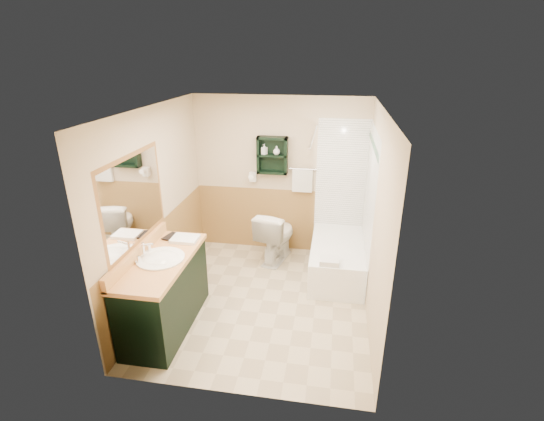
{
  "coord_description": "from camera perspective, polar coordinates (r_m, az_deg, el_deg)",
  "views": [
    {
      "loc": [
        0.81,
        -4.17,
        2.97
      ],
      "look_at": [
        0.09,
        0.2,
        1.17
      ],
      "focal_mm": 26.0,
      "sensor_mm": 36.0,
      "label": 1
    }
  ],
  "objects": [
    {
      "name": "right_wall",
      "position": [
        4.56,
        14.98,
        -1.54
      ],
      "size": [
        0.04,
        3.0,
        2.4
      ],
      "primitive_type": "cube",
      "color": "beige",
      "rests_on": "ground"
    },
    {
      "name": "toilet",
      "position": [
        5.93,
        0.61,
        -3.66
      ],
      "size": [
        0.63,
        0.89,
        0.79
      ],
      "primitive_type": "imported",
      "rotation": [
        0.0,
        0.0,
        2.9
      ],
      "color": "white",
      "rests_on": "ground"
    },
    {
      "name": "towel_bar",
      "position": [
        5.87,
        4.48,
        6.0
      ],
      "size": [
        0.4,
        0.06,
        0.4
      ],
      "primitive_type": null,
      "color": "silver",
      "rests_on": "back_wall"
    },
    {
      "name": "soap_bottle_a",
      "position": [
        5.83,
        -1.12,
        8.5
      ],
      "size": [
        0.12,
        0.17,
        0.07
      ],
      "primitive_type": "imported",
      "rotation": [
        0.0,
        0.0,
        -0.41
      ],
      "color": "white",
      "rests_on": "wall_shelf"
    },
    {
      "name": "wainscot_left",
      "position": [
        5.28,
        -15.39,
        -6.66
      ],
      "size": [
        2.98,
        2.98,
        1.0
      ],
      "primitive_type": null,
      "color": "#AB8245",
      "rests_on": "left_wall"
    },
    {
      "name": "ceiling",
      "position": [
        4.29,
        -1.71,
        14.71
      ],
      "size": [
        2.6,
        3.0,
        0.04
      ],
      "primitive_type": "cube",
      "color": "white",
      "rests_on": "back_wall"
    },
    {
      "name": "shower_curtain",
      "position": [
        5.42,
        5.81,
        2.35
      ],
      "size": [
        1.05,
        1.05,
        1.7
      ],
      "primitive_type": null,
      "color": "beige",
      "rests_on": "curtain_rod"
    },
    {
      "name": "wainscot_back",
      "position": [
        6.23,
        1.07,
        -1.29
      ],
      "size": [
        2.58,
        2.58,
        1.0
      ],
      "primitive_type": null,
      "color": "#AB8245",
      "rests_on": "back_wall"
    },
    {
      "name": "bathtub",
      "position": [
        5.73,
        9.39,
        -6.68
      ],
      "size": [
        0.73,
        1.5,
        0.48
      ],
      "primitive_type": "cube",
      "color": "white",
      "rests_on": "ground"
    },
    {
      "name": "left_wall",
      "position": [
        5.01,
        -16.55,
        0.44
      ],
      "size": [
        0.04,
        3.0,
        2.4
      ],
      "primitive_type": "cube",
      "color": "beige",
      "rests_on": "ground"
    },
    {
      "name": "tile_right",
      "position": [
        5.3,
        13.75,
        0.21
      ],
      "size": [
        1.5,
        1.5,
        2.1
      ],
      "primitive_type": null,
      "color": "white",
      "rests_on": "right_wall"
    },
    {
      "name": "tile_back",
      "position": [
        5.97,
        10.89,
        2.92
      ],
      "size": [
        0.95,
        0.95,
        2.1
      ],
      "primitive_type": null,
      "color": "white",
      "rests_on": "back_wall"
    },
    {
      "name": "curtain_rod",
      "position": [
        5.02,
        6.05,
        10.84
      ],
      "size": [
        0.03,
        1.6,
        0.03
      ],
      "primitive_type": "cylinder",
      "rotation": [
        1.57,
        0.0,
        0.0
      ],
      "color": "silver",
      "rests_on": "back_wall"
    },
    {
      "name": "floor",
      "position": [
        5.18,
        -1.41,
        -12.86
      ],
      "size": [
        3.0,
        3.0,
        0.0
      ],
      "primitive_type": "plane",
      "color": "#CAB893",
      "rests_on": "ground"
    },
    {
      "name": "vanity",
      "position": [
        4.69,
        -15.28,
        -11.45
      ],
      "size": [
        0.59,
        1.38,
        0.88
      ],
      "primitive_type": "cube",
      "color": "black",
      "rests_on": "ground"
    },
    {
      "name": "soap_bottle_b",
      "position": [
        5.8,
        0.68,
        8.57
      ],
      "size": [
        0.1,
        0.13,
        0.1
      ],
      "primitive_type": "imported",
      "rotation": [
        0.0,
        0.0,
        -0.01
      ],
      "color": "white",
      "rests_on": "wall_shelf"
    },
    {
      "name": "tub_towel",
      "position": [
        5.04,
        8.33,
        -7.27
      ],
      "size": [
        0.24,
        0.2,
        0.07
      ],
      "primitive_type": "cube",
      "color": "silver",
      "rests_on": "bathtub"
    },
    {
      "name": "back_wall",
      "position": [
        6.02,
        1.16,
        4.98
      ],
      "size": [
        2.6,
        0.04,
        2.4
      ],
      "primitive_type": "cube",
      "color": "beige",
      "rests_on": "ground"
    },
    {
      "name": "vanity_book",
      "position": [
        4.93,
        -15.15,
        -2.48
      ],
      "size": [
        0.16,
        0.06,
        0.22
      ],
      "primitive_type": "imported",
      "rotation": [
        0.0,
        0.0,
        -0.25
      ],
      "color": "black",
      "rests_on": "vanity"
    },
    {
      "name": "wall_shelf",
      "position": [
        5.83,
        0.04,
        7.99
      ],
      "size": [
        0.45,
        0.15,
        0.55
      ],
      "primitive_type": "cube",
      "color": "black",
      "rests_on": "back_wall"
    },
    {
      "name": "hair_dryer",
      "position": [
        6.0,
        -2.76,
        4.9
      ],
      "size": [
        0.1,
        0.24,
        0.18
      ],
      "primitive_type": null,
      "color": "white",
      "rests_on": "back_wall"
    },
    {
      "name": "tile_accent",
      "position": [
        5.06,
        14.5,
        9.19
      ],
      "size": [
        1.5,
        1.5,
        0.1
      ],
      "primitive_type": null,
      "color": "#154C2A",
      "rests_on": "right_wall"
    },
    {
      "name": "counter_towel",
      "position": [
        4.81,
        -12.49,
        -4.04
      ],
      "size": [
        0.31,
        0.24,
        0.04
      ],
      "primitive_type": "cube",
      "color": "silver",
      "rests_on": "vanity"
    },
    {
      "name": "mirror_frame",
      "position": [
        4.43,
        -19.35,
        1.41
      ],
      "size": [
        1.3,
        1.3,
        1.0
      ],
      "primitive_type": null,
      "color": "olive",
      "rests_on": "left_wall"
    },
    {
      "name": "mirror_glass",
      "position": [
        4.43,
        -19.29,
        1.41
      ],
      "size": [
        1.2,
        1.2,
        0.9
      ],
      "primitive_type": null,
      "color": "white",
      "rests_on": "left_wall"
    }
  ]
}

